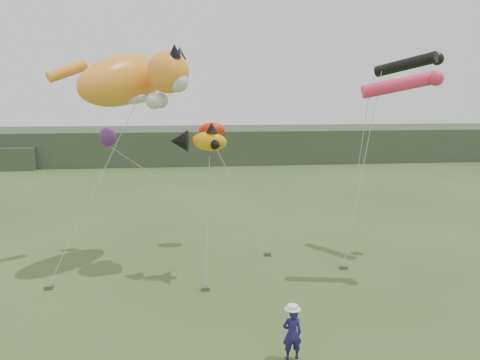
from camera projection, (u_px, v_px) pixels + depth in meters
name	position (u px, v px, depth m)	size (l,w,h in m)	color
ground	(220.00, 343.00, 15.60)	(120.00, 120.00, 0.00)	#385123
headland	(169.00, 145.00, 58.58)	(90.00, 13.00, 4.00)	#2D3D28
festival_attendant	(292.00, 334.00, 14.55)	(0.62, 0.41, 1.70)	#1C1550
sandbag_anchors	(180.00, 278.00, 20.92)	(15.91, 4.53, 0.17)	brown
cat_kite	(133.00, 79.00, 21.76)	(6.81, 5.59, 3.27)	orange
fish_kite	(198.00, 141.00, 20.48)	(2.58, 1.72, 1.32)	orange
tube_kites	(409.00, 72.00, 21.74)	(5.34, 5.97, 2.26)	black
misc_kites	(175.00, 133.00, 24.74)	(6.57, 0.95, 1.22)	#F32102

